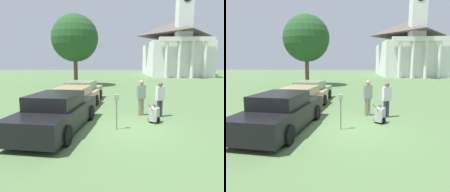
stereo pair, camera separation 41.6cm
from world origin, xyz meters
TOP-DOWN VIEW (x-y plane):
  - ground_plane at (0.00, 0.00)m, footprint 120.00×120.00m
  - parked_car_black at (-2.53, -0.21)m, footprint 2.59×5.47m
  - parked_car_tan at (-2.53, 3.21)m, footprint 2.46×5.35m
  - parked_car_sage at (-2.53, 5.93)m, footprint 2.51×4.91m
  - parking_meter at (-0.16, -0.14)m, footprint 0.18×0.09m
  - person_worker at (1.09, 2.26)m, footprint 0.46×0.32m
  - person_supervisor at (1.99, 1.96)m, footprint 0.47×0.37m
  - equipment_cart at (1.54, 0.91)m, footprint 0.67×0.95m
  - church at (11.04, 35.05)m, footprint 10.58×16.21m
  - shade_tree at (-4.79, 15.90)m, footprint 5.17×5.17m

SIDE VIEW (x-z plane):
  - ground_plane at x=0.00m, z-range 0.00..0.00m
  - equipment_cart at x=1.54m, z-range -0.11..0.89m
  - parked_car_tan at x=-2.53m, z-range -0.04..1.33m
  - parked_car_sage at x=-2.53m, z-range -0.05..1.38m
  - parked_car_black at x=-2.53m, z-range -0.05..1.46m
  - person_supervisor at x=1.99m, z-range 0.12..1.87m
  - parking_meter at x=-0.16m, z-range 0.28..1.73m
  - person_worker at x=1.09m, z-range 0.14..1.95m
  - shade_tree at x=-4.79m, z-range 1.32..9.16m
  - church at x=11.04m, z-range -5.36..16.44m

